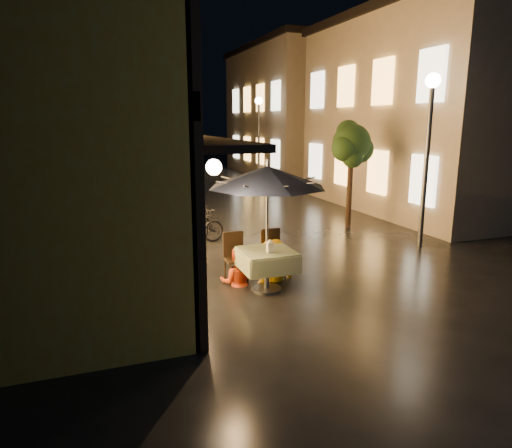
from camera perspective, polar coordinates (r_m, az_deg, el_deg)
name	(u,v)px	position (r m, az deg, el deg)	size (l,w,h in m)	color
ground	(361,286)	(9.12, 12.94, -7.61)	(90.00, 90.00, 0.00)	black
west_building	(37,93)	(11.21, -25.73, 14.56)	(5.90, 11.40, 7.40)	orange
east_building_near	(446,113)	(18.31, 22.68, 12.74)	(7.30, 9.30, 6.80)	tan
east_building_far	(307,111)	(27.96, 6.38, 13.83)	(7.30, 10.30, 7.30)	tan
street_tree	(352,146)	(13.68, 11.88, 9.58)	(1.43, 1.20, 3.15)	black
streetlamp_near	(429,130)	(11.97, 20.81, 10.98)	(0.36, 0.36, 4.23)	#59595E
streetlamp_far	(259,125)	(22.51, 0.35, 12.28)	(0.36, 0.36, 4.23)	#59595E
cafe_table	(267,260)	(8.53, 1.36, -4.53)	(0.99, 0.99, 0.78)	#59595E
patio_umbrella	(267,177)	(8.20, 1.42, 5.92)	(2.17, 2.17, 2.46)	#59595E
cafe_chair_left	(235,254)	(9.09, -2.67, -3.77)	(0.42, 0.42, 0.97)	black
cafe_chair_right	(272,250)	(9.34, 2.03, -3.30)	(0.42, 0.42, 0.97)	black
table_lantern	(270,245)	(8.30, 1.75, -2.65)	(0.16, 0.16, 0.25)	white
person_orange	(237,249)	(8.84, -2.41, -3.10)	(0.69, 0.54, 1.42)	#C33B16
person_yellow	(274,241)	(9.05, 2.28, -2.10)	(1.04, 0.60, 1.61)	#FFAC00
bicycle_0	(193,228)	(11.73, -7.88, -0.46)	(0.61, 1.76, 0.92)	black
bicycle_1	(175,223)	(12.04, -10.04, 0.07)	(0.48, 1.71, 1.03)	black
bicycle_2	(170,220)	(12.72, -10.74, 0.55)	(0.63, 1.82, 0.95)	black
bicycle_3	(178,210)	(14.13, -9.75, 1.70)	(0.42, 1.50, 0.90)	black
bicycle_4	(161,205)	(14.94, -11.82, 2.38)	(0.65, 1.87, 0.98)	black
bicycle_5	(163,201)	(15.69, -11.50, 2.89)	(0.47, 1.65, 0.99)	black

